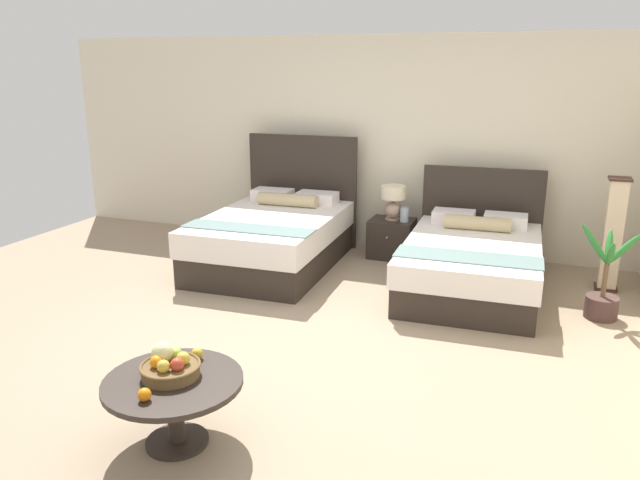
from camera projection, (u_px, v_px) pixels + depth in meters
The scene contains 13 objects.
ground_plane at pixel (305, 345), 5.08m from camera, with size 9.34×9.75×0.02m, color gray.
wall_back at pixel (398, 144), 7.48m from camera, with size 9.34×0.12×2.58m, color beige.
bed_near_window at pixel (274, 236), 7.00m from camera, with size 1.47×2.13×1.39m.
bed_near_corner at pixel (472, 261), 6.26m from camera, with size 1.40×2.08×1.12m.
nightstand at pixel (392, 238), 7.33m from camera, with size 0.52×0.46×0.46m.
table_lamp at pixel (393, 199), 7.21m from camera, with size 0.29×0.29×0.41m.
vase at pixel (404, 214), 7.15m from camera, with size 0.10×0.10×0.17m.
coffee_table at pixel (174, 393), 3.65m from camera, with size 0.83×0.83×0.43m.
fruit_bowl at pixel (170, 366), 3.65m from camera, with size 0.36×0.36×0.19m.
loose_apple at pixel (197, 354), 3.87m from camera, with size 0.08×0.08×0.08m.
loose_orange at pixel (144, 395), 3.39m from camera, with size 0.08×0.08×0.08m.
floor_lamp_corner at pixel (613, 235), 6.17m from camera, with size 0.21×0.21×1.16m.
potted_palm at pixel (603, 293), 5.54m from camera, with size 0.52×0.50×0.88m.
Camera 1 is at (1.75, -4.30, 2.23)m, focal length 34.36 mm.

